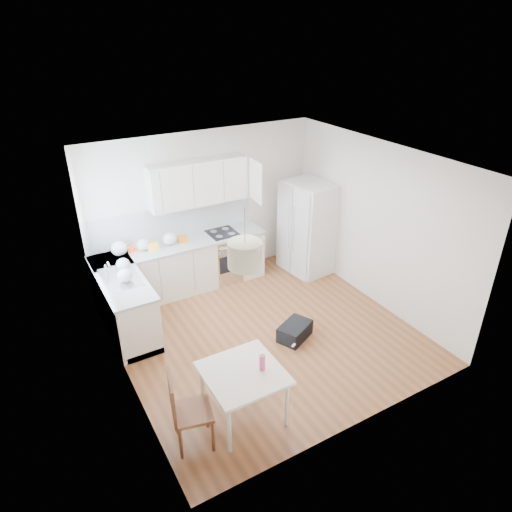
{
  "coord_description": "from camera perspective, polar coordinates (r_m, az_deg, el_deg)",
  "views": [
    {
      "loc": [
        -2.96,
        -4.89,
        4.31
      ],
      "look_at": [
        0.08,
        0.4,
        1.13
      ],
      "focal_mm": 32.0,
      "sensor_mm": 36.0,
      "label": 1
    }
  ],
  "objects": [
    {
      "name": "grocery_bag_d",
      "position": [
        7.19,
        -16.31,
        -0.97
      ],
      "size": [
        0.2,
        0.17,
        0.18
      ],
      "primitive_type": "ellipsoid",
      "color": "white",
      "rests_on": "counter_back"
    },
    {
      "name": "wall_back",
      "position": [
        8.15,
        -6.51,
        6.07
      ],
      "size": [
        4.2,
        0.0,
        4.2
      ],
      "primitive_type": "plane",
      "rotation": [
        1.57,
        0.0,
        0.0
      ],
      "color": "white",
      "rests_on": "floor"
    },
    {
      "name": "snack_yellow",
      "position": [
        7.7,
        -12.73,
        1.21
      ],
      "size": [
        0.19,
        0.15,
        0.12
      ],
      "primitive_type": "cube",
      "rotation": [
        0.0,
        0.0,
        -0.26
      ],
      "color": "yellow",
      "rests_on": "counter_back"
    },
    {
      "name": "counter_back",
      "position": [
        7.87,
        -9.43,
        1.48
      ],
      "size": [
        3.02,
        0.64,
        0.04
      ],
      "primitive_type": "cube",
      "color": "#B4B7B9",
      "rests_on": "cabinets_back"
    },
    {
      "name": "snack_orange",
      "position": [
        7.86,
        -9.15,
        2.09
      ],
      "size": [
        0.18,
        0.13,
        0.11
      ],
      "primitive_type": "cube",
      "rotation": [
        0.0,
        0.0,
        -0.18
      ],
      "color": "#CB6912",
      "rests_on": "counter_back"
    },
    {
      "name": "pendant_lamp",
      "position": [
        4.64,
        -1.39,
        0.18
      ],
      "size": [
        0.44,
        0.44,
        0.28
      ],
      "primitive_type": "cylinder",
      "rotation": [
        0.0,
        0.0,
        -0.27
      ],
      "color": "beige",
      "rests_on": "ceiling"
    },
    {
      "name": "grocery_bag_c",
      "position": [
        7.78,
        -10.72,
        2.11
      ],
      "size": [
        0.24,
        0.21,
        0.22
      ],
      "primitive_type": "ellipsoid",
      "color": "white",
      "rests_on": "counter_back"
    },
    {
      "name": "cabinets_back",
      "position": [
        8.08,
        -9.18,
        -1.45
      ],
      "size": [
        3.0,
        0.6,
        0.88
      ],
      "primitive_type": "cube",
      "color": "white",
      "rests_on": "floor"
    },
    {
      "name": "drink_bottle",
      "position": [
        5.37,
        0.8,
        -13.0
      ],
      "size": [
        0.09,
        0.09,
        0.24
      ],
      "primitive_type": "cylinder",
      "rotation": [
        0.0,
        0.0,
        -0.27
      ],
      "color": "#E43F7D",
      "rests_on": "dining_table"
    },
    {
      "name": "grocery_bag_a",
      "position": [
        7.63,
        -16.73,
        0.91
      ],
      "size": [
        0.27,
        0.23,
        0.24
      ],
      "primitive_type": "ellipsoid",
      "color": "white",
      "rests_on": "counter_back"
    },
    {
      "name": "range_oven",
      "position": [
        8.35,
        -4.09,
        -0.14
      ],
      "size": [
        0.5,
        0.61,
        0.88
      ],
      "primitive_type": null,
      "color": "silver",
      "rests_on": "floor"
    },
    {
      "name": "gym_bag",
      "position": [
        7.0,
        4.87,
        -9.34
      ],
      "size": [
        0.62,
        0.54,
        0.24
      ],
      "primitive_type": "cube",
      "rotation": [
        0.0,
        0.0,
        0.44
      ],
      "color": "black",
      "rests_on": "floor"
    },
    {
      "name": "window_glassblock",
      "position": [
        6.62,
        -19.95,
        3.05
      ],
      "size": [
        0.02,
        1.0,
        1.0
      ],
      "primitive_type": "cube",
      "color": "#BFE0F9",
      "rests_on": "wall_left"
    },
    {
      "name": "grocery_bag_e",
      "position": [
        6.85,
        -16.06,
        -2.35
      ],
      "size": [
        0.23,
        0.19,
        0.2
      ],
      "primitive_type": "ellipsoid",
      "color": "white",
      "rests_on": "counter_left"
    },
    {
      "name": "dining_table",
      "position": [
        5.47,
        -1.61,
        -14.85
      ],
      "size": [
        0.9,
        0.9,
        0.7
      ],
      "rotation": [
        0.0,
        0.0,
        -0.01
      ],
      "color": "beige",
      "rests_on": "floor"
    },
    {
      "name": "upper_cabinets",
      "position": [
        7.78,
        -7.25,
        9.08
      ],
      "size": [
        1.7,
        0.32,
        0.75
      ],
      "primitive_type": "cube",
      "color": "white",
      "rests_on": "wall_back"
    },
    {
      "name": "sink",
      "position": [
        7.03,
        -16.6,
        -2.62
      ],
      "size": [
        0.5,
        0.8,
        0.16
      ],
      "primitive_type": null,
      "color": "silver",
      "rests_on": "counter_left"
    },
    {
      "name": "floor",
      "position": [
        7.16,
        1.04,
        -9.47
      ],
      "size": [
        4.2,
        4.2,
        0.0
      ],
      "primitive_type": "plane",
      "color": "brown",
      "rests_on": "ground"
    },
    {
      "name": "grocery_bag_b",
      "position": [
        7.7,
        -13.92,
        1.34
      ],
      "size": [
        0.21,
        0.18,
        0.19
      ],
      "primitive_type": "ellipsoid",
      "color": "white",
      "rests_on": "counter_back"
    },
    {
      "name": "cabinets_left",
      "position": [
        7.31,
        -16.21,
        -5.67
      ],
      "size": [
        0.6,
        1.8,
        0.88
      ],
      "primitive_type": "cube",
      "color": "white",
      "rests_on": "floor"
    },
    {
      "name": "snack_red",
      "position": [
        7.71,
        -15.28,
        0.82
      ],
      "size": [
        0.14,
        0.09,
        0.1
      ],
      "primitive_type": "cube",
      "rotation": [
        0.0,
        0.0,
        0.04
      ],
      "color": "red",
      "rests_on": "counter_back"
    },
    {
      "name": "wall_left",
      "position": [
        5.78,
        -17.07,
        -4.63
      ],
      "size": [
        0.0,
        4.2,
        4.2
      ],
      "primitive_type": "plane",
      "rotation": [
        1.57,
        0.0,
        1.57
      ],
      "color": "white",
      "rests_on": "floor"
    },
    {
      "name": "ceiling",
      "position": [
        5.94,
        1.27,
        11.81
      ],
      "size": [
        4.2,
        4.2,
        0.0
      ],
      "primitive_type": "plane",
      "rotation": [
        3.14,
        0.0,
        0.0
      ],
      "color": "white",
      "rests_on": "wall_back"
    },
    {
      "name": "dining_chair",
      "position": [
        5.33,
        -7.9,
        -18.54
      ],
      "size": [
        0.5,
        0.5,
        0.99
      ],
      "primitive_type": null,
      "rotation": [
        0.0,
        0.0,
        -0.24
      ],
      "color": "#4C2817",
      "rests_on": "floor"
    },
    {
      "name": "backsplash_left",
      "position": [
        6.89,
        -19.37,
        -0.9
      ],
      "size": [
        0.01,
        1.8,
        0.58
      ],
      "primitive_type": "cube",
      "color": "silver",
      "rests_on": "wall_left"
    },
    {
      "name": "counter_left",
      "position": [
        7.08,
        -16.69,
        -2.55
      ],
      "size": [
        0.64,
        1.82,
        0.04
      ],
      "primitive_type": "cube",
      "color": "#B4B7B9",
      "rests_on": "cabinets_left"
    },
    {
      "name": "backsplash_back",
      "position": [
        8.0,
        -10.37,
        4.27
      ],
      "size": [
        3.0,
        0.01,
        0.58
      ],
      "primitive_type": "cube",
      "color": "silver",
      "rests_on": "wall_back"
    },
    {
      "name": "wall_right",
      "position": [
        7.64,
        14.82,
        3.78
      ],
      "size": [
        0.0,
        4.2,
        4.2
      ],
      "primitive_type": "plane",
      "rotation": [
        1.57,
        0.0,
        -1.57
      ],
      "color": "white",
      "rests_on": "floor"
    },
    {
      "name": "refrigerator",
      "position": [
        8.52,
        6.62,
        3.52
      ],
      "size": [
        0.93,
        0.96,
        1.74
      ],
      "primitive_type": null,
      "rotation": [
        0.0,
        0.0,
        0.11
      ],
      "color": "white",
      "rests_on": "floor"
    }
  ]
}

